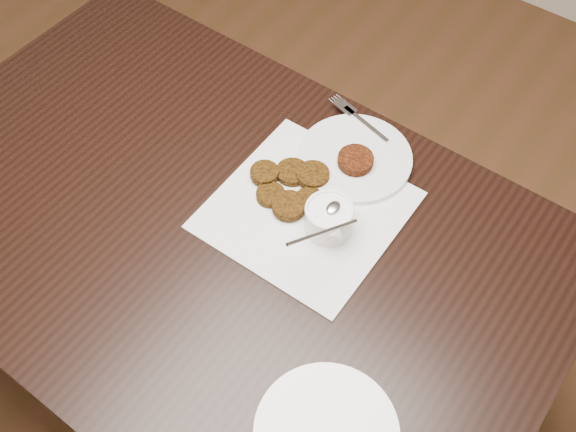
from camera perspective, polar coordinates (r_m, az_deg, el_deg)
The scene contains 6 objects.
floor at distance 1.87m, azimuth -3.65°, elevation -15.72°, with size 4.00×4.00×0.00m, color #57331E.
table at distance 1.55m, azimuth -5.20°, elevation -8.42°, with size 1.27×0.81×0.75m, color black.
napkin at distance 1.24m, azimuth 1.57°, elevation 0.50°, with size 0.32×0.32×0.00m, color silver.
sauce_ramekin at distance 1.17m, azimuth 3.50°, elevation 0.66°, with size 0.11×0.11×0.12m, color white, non-canonical shape.
patty_cluster at distance 1.26m, azimuth 0.45°, elevation 2.56°, with size 0.20×0.20×0.02m, color brown, non-canonical shape.
plate_with_patty at distance 1.31m, azimuth 5.62°, elevation 5.05°, with size 0.22×0.22×0.03m, color silver, non-canonical shape.
Camera 1 is at (0.46, -0.43, 1.76)m, focal length 42.54 mm.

